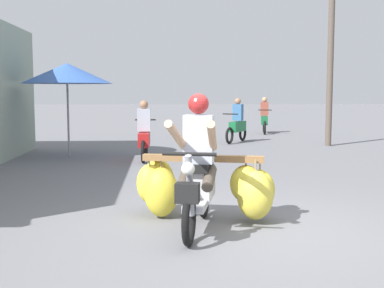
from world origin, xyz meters
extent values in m
plane|color=slate|center=(0.00, 0.00, 0.00)|extent=(120.00, 120.00, 0.00)
torus|color=black|center=(-0.67, -0.51, 0.28)|extent=(0.20, 0.56, 0.56)
torus|color=black|center=(-0.41, 0.66, 0.28)|extent=(0.20, 0.56, 0.56)
cube|color=silver|center=(-0.56, -0.02, 0.32)|extent=(0.35, 0.60, 0.08)
cube|color=silver|center=(-0.48, 0.37, 0.50)|extent=(0.41, 0.69, 0.36)
cube|color=black|center=(-0.49, 0.29, 0.72)|extent=(0.38, 0.64, 0.10)
cylinder|color=gray|center=(-0.66, -0.45, 0.62)|extent=(0.13, 0.29, 0.69)
cylinder|color=black|center=(-0.67, -0.49, 0.96)|extent=(0.56, 0.16, 0.04)
sphere|color=silver|center=(-0.68, -0.57, 0.82)|extent=(0.14, 0.14, 0.14)
cube|color=black|center=(-0.69, -0.60, 0.58)|extent=(0.27, 0.21, 0.20)
cube|color=silver|center=(-0.67, -0.51, 0.58)|extent=(0.16, 0.29, 0.04)
cube|color=olive|center=(-0.44, 0.52, 0.78)|extent=(1.49, 0.42, 0.08)
cube|color=olive|center=(-0.41, 0.69, 0.75)|extent=(1.34, 0.37, 0.06)
ellipsoid|color=gold|center=(0.26, 0.47, 0.39)|extent=(0.47, 0.45, 0.51)
cylinder|color=#998459|center=(0.26, 0.47, 0.70)|extent=(0.02, 0.02, 0.18)
ellipsoid|color=yellow|center=(-1.11, 0.77, 0.43)|extent=(0.40, 0.38, 0.50)
cylinder|color=#998459|center=(-1.11, 0.77, 0.72)|extent=(0.02, 0.02, 0.14)
ellipsoid|color=gold|center=(-0.96, 0.65, 0.34)|extent=(0.52, 0.49, 0.63)
cylinder|color=#998459|center=(-0.96, 0.65, 0.71)|extent=(0.02, 0.02, 0.17)
ellipsoid|color=yellow|center=(0.17, 0.30, 0.36)|extent=(0.57, 0.55, 0.60)
cylinder|color=#998459|center=(0.17, 0.30, 0.71)|extent=(0.02, 0.02, 0.16)
ellipsoid|color=gold|center=(-1.00, 0.93, 0.42)|extent=(0.55, 0.52, 0.60)
cylinder|color=#998459|center=(-1.00, 0.93, 0.74)|extent=(0.02, 0.02, 0.10)
ellipsoid|color=yellow|center=(0.08, 0.42, 0.47)|extent=(0.50, 0.48, 0.46)
cylinder|color=#998459|center=(0.08, 0.42, 0.73)|extent=(0.02, 0.02, 0.12)
cube|color=#B2B7C6|center=(-0.52, 0.18, 1.05)|extent=(0.38, 0.29, 0.56)
sphere|color=#B22626|center=(-0.52, 0.16, 1.46)|extent=(0.24, 0.24, 0.24)
cylinder|color=tan|center=(-0.40, -0.20, 1.11)|extent=(0.19, 0.72, 0.39)
cylinder|color=tan|center=(-0.78, -0.11, 1.11)|extent=(0.29, 0.71, 0.39)
cylinder|color=#4C4238|center=(-0.41, 0.03, 0.62)|extent=(0.22, 0.46, 0.27)
cylinder|color=#4C4238|center=(-0.68, 0.09, 0.62)|extent=(0.22, 0.46, 0.27)
torus|color=black|center=(2.92, 12.91, 0.26)|extent=(0.17, 0.53, 0.52)
torus|color=black|center=(3.11, 13.99, 0.26)|extent=(0.17, 0.53, 0.52)
cube|color=#196638|center=(3.04, 13.55, 0.50)|extent=(0.39, 0.93, 0.32)
cylinder|color=black|center=(2.93, 12.96, 0.92)|extent=(0.50, 0.12, 0.04)
cube|color=#994738|center=(3.04, 13.57, 0.95)|extent=(0.33, 0.25, 0.52)
sphere|color=tan|center=(3.04, 13.55, 1.30)|extent=(0.20, 0.20, 0.20)
torus|color=black|center=(-1.33, 6.69, 0.26)|extent=(0.09, 0.52, 0.52)
torus|color=black|center=(-1.36, 5.59, 0.26)|extent=(0.09, 0.52, 0.52)
cube|color=red|center=(-1.35, 6.04, 0.50)|extent=(0.26, 0.91, 0.32)
cylinder|color=black|center=(-1.33, 6.64, 0.92)|extent=(0.50, 0.05, 0.04)
cube|color=#B2B7C6|center=(-1.35, 6.02, 0.95)|extent=(0.30, 0.21, 0.52)
sphere|color=#9E7051|center=(-1.35, 6.04, 1.30)|extent=(0.20, 0.20, 0.20)
torus|color=black|center=(1.14, 9.62, 0.26)|extent=(0.33, 0.49, 0.52)
torus|color=black|center=(1.70, 10.56, 0.26)|extent=(0.33, 0.49, 0.52)
cube|color=#196638|center=(1.47, 10.17, 0.50)|extent=(0.67, 0.90, 0.32)
cylinder|color=black|center=(1.17, 9.66, 0.92)|extent=(0.45, 0.29, 0.04)
cube|color=#386699|center=(1.48, 10.19, 0.95)|extent=(0.36, 0.33, 0.52)
sphere|color=#9E7051|center=(1.47, 10.17, 1.30)|extent=(0.20, 0.20, 0.20)
cylinder|color=#99999E|center=(-3.24, 6.93, 0.95)|extent=(0.05, 0.05, 1.90)
cone|color=#3860B2|center=(-3.24, 6.93, 2.05)|extent=(2.21, 2.21, 0.49)
cylinder|color=brown|center=(4.00, 8.93, 3.41)|extent=(0.18, 0.18, 6.81)
camera|label=1|loc=(-0.95, -5.57, 1.59)|focal=46.81mm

